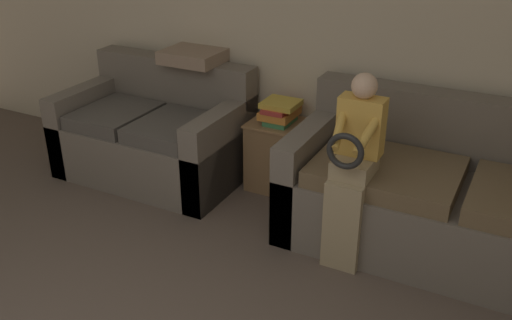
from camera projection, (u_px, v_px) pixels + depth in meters
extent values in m
cube|color=beige|center=(323.00, 22.00, 4.08)|extent=(7.79, 0.06, 2.55)
cube|color=#70665B|center=(460.00, 222.00, 3.60)|extent=(2.23, 0.94, 0.47)
cube|color=#70665B|center=(481.00, 133.00, 3.69)|extent=(2.23, 0.20, 0.47)
cube|color=#70665B|center=(309.00, 171.00, 3.98)|extent=(0.16, 0.94, 0.71)
cube|color=brown|center=(386.00, 172.00, 3.59)|extent=(0.90, 0.70, 0.11)
cube|color=#70665B|center=(154.00, 149.00, 4.63)|extent=(1.44, 0.89, 0.44)
cube|color=#70665B|center=(175.00, 85.00, 4.71)|extent=(1.44, 0.20, 0.46)
cube|color=#70665B|center=(92.00, 123.00, 4.84)|extent=(0.16, 0.89, 0.67)
cube|color=#70665B|center=(222.00, 152.00, 4.31)|extent=(0.16, 0.89, 0.67)
cube|color=#514C47|center=(115.00, 116.00, 4.54)|extent=(0.53, 0.65, 0.11)
cube|color=#514C47|center=(173.00, 128.00, 4.31)|extent=(0.53, 0.65, 0.11)
cube|color=tan|center=(343.00, 226.00, 3.46)|extent=(0.23, 0.10, 0.58)
cube|color=tan|center=(354.00, 166.00, 3.42)|extent=(0.23, 0.28, 0.11)
cube|color=gold|center=(361.00, 126.00, 3.37)|extent=(0.27, 0.14, 0.36)
sphere|color=#DBB293|center=(365.00, 86.00, 3.26)|extent=(0.15, 0.15, 0.15)
torus|color=black|center=(345.00, 151.00, 3.18)|extent=(0.22, 0.04, 0.22)
cylinder|color=gold|center=(340.00, 127.00, 3.29)|extent=(0.10, 0.30, 0.21)
cylinder|color=gold|center=(369.00, 132.00, 3.22)|extent=(0.10, 0.30, 0.21)
cube|color=olive|center=(280.00, 155.00, 4.41)|extent=(0.44, 0.37, 0.54)
cube|color=#9A724A|center=(280.00, 124.00, 4.29)|extent=(0.46, 0.39, 0.02)
cube|color=#3D8451|center=(280.00, 120.00, 4.27)|extent=(0.18, 0.25, 0.04)
cube|color=orange|center=(280.00, 113.00, 4.27)|extent=(0.23, 0.30, 0.06)
cube|color=#BC3833|center=(279.00, 108.00, 4.24)|extent=(0.18, 0.29, 0.03)
cube|color=gold|center=(281.00, 104.00, 4.21)|extent=(0.26, 0.25, 0.04)
cube|color=gray|center=(196.00, 55.00, 4.50)|extent=(0.45, 0.45, 0.10)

